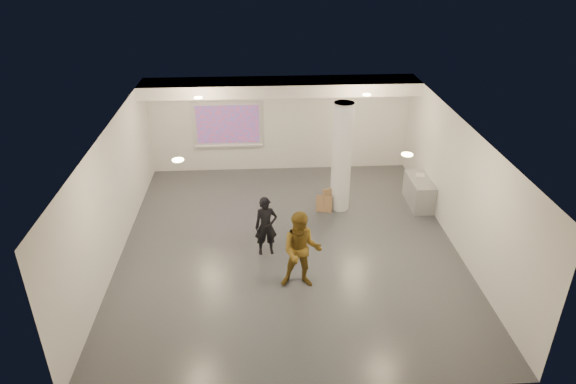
{
  "coord_description": "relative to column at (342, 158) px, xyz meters",
  "views": [
    {
      "loc": [
        -0.65,
        -10.5,
        6.89
      ],
      "look_at": [
        0.0,
        0.4,
        1.25
      ],
      "focal_mm": 32.0,
      "sensor_mm": 36.0,
      "label": 1
    }
  ],
  "objects": [
    {
      "name": "column",
      "position": [
        0.0,
        0.0,
        0.0
      ],
      "size": [
        0.52,
        0.52,
        3.0
      ],
      "primitive_type": "cylinder",
      "color": "white",
      "rests_on": "floor"
    },
    {
      "name": "wall_back",
      "position": [
        -1.5,
        2.7,
        0.0
      ],
      "size": [
        8.0,
        0.01,
        3.0
      ],
      "primitive_type": "cube",
      "color": "silver",
      "rests_on": "floor"
    },
    {
      "name": "downlight_ne",
      "position": [
        0.7,
        0.7,
        1.48
      ],
      "size": [
        0.22,
        0.22,
        0.02
      ],
      "primitive_type": "cylinder",
      "color": "#FFFA92",
      "rests_on": "ceiling"
    },
    {
      "name": "woman",
      "position": [
        -2.05,
        -2.09,
        -0.77
      ],
      "size": [
        0.56,
        0.4,
        1.45
      ],
      "primitive_type": "imported",
      "rotation": [
        0.0,
        0.0,
        0.1
      ],
      "color": "black",
      "rests_on": "floor"
    },
    {
      "name": "credenza",
      "position": [
        2.22,
        0.07,
        -1.11
      ],
      "size": [
        0.57,
        1.33,
        0.77
      ],
      "primitive_type": "cube",
      "rotation": [
        0.0,
        0.0,
        -0.01
      ],
      "color": "gray",
      "rests_on": "floor"
    },
    {
      "name": "projection_screen",
      "position": [
        -3.1,
        2.65,
        0.03
      ],
      "size": [
        2.1,
        0.13,
        1.42
      ],
      "color": "silver",
      "rests_on": "wall_back"
    },
    {
      "name": "cardboard_back",
      "position": [
        -0.21,
        -0.07,
        -1.18
      ],
      "size": [
        0.59,
        0.36,
        0.64
      ],
      "primitive_type": "cube",
      "rotation": [
        -0.12,
        0.0,
        0.43
      ],
      "color": "olive",
      "rests_on": "floor"
    },
    {
      "name": "downlight_nw",
      "position": [
        -3.7,
        0.7,
        1.48
      ],
      "size": [
        0.22,
        0.22,
        0.02
      ],
      "primitive_type": "cylinder",
      "color": "#FFFA92",
      "rests_on": "ceiling"
    },
    {
      "name": "man",
      "position": [
        -1.34,
        -3.38,
        -0.61
      ],
      "size": [
        0.91,
        0.74,
        1.77
      ],
      "primitive_type": "imported",
      "rotation": [
        0.0,
        0.0,
        -0.08
      ],
      "color": "olive",
      "rests_on": "floor"
    },
    {
      "name": "papers_stack",
      "position": [
        2.28,
        0.3,
        -0.72
      ],
      "size": [
        0.27,
        0.32,
        0.02
      ],
      "primitive_type": "cube",
      "rotation": [
        0.0,
        0.0,
        -0.19
      ],
      "color": "silver",
      "rests_on": "credenza"
    },
    {
      "name": "soffit_band",
      "position": [
        -1.5,
        2.15,
        1.32
      ],
      "size": [
        8.0,
        1.1,
        0.36
      ],
      "primitive_type": "cube",
      "color": "white",
      "rests_on": "ceiling"
    },
    {
      "name": "downlight_se",
      "position": [
        0.7,
        -3.3,
        1.48
      ],
      "size": [
        0.22,
        0.22,
        0.02
      ],
      "primitive_type": "cylinder",
      "color": "#FFFA92",
      "rests_on": "ceiling"
    },
    {
      "name": "wall_front",
      "position": [
        -1.5,
        -6.3,
        0.0
      ],
      "size": [
        8.0,
        0.01,
        3.0
      ],
      "primitive_type": "cube",
      "color": "silver",
      "rests_on": "floor"
    },
    {
      "name": "wall_left",
      "position": [
        -5.5,
        -1.8,
        0.0
      ],
      "size": [
        0.01,
        9.0,
        3.0
      ],
      "primitive_type": "cube",
      "color": "silver",
      "rests_on": "floor"
    },
    {
      "name": "wall_right",
      "position": [
        2.5,
        -1.8,
        0.0
      ],
      "size": [
        0.01,
        9.0,
        3.0
      ],
      "primitive_type": "cube",
      "color": "silver",
      "rests_on": "floor"
    },
    {
      "name": "downlight_sw",
      "position": [
        -3.7,
        -3.3,
        1.48
      ],
      "size": [
        0.22,
        0.22,
        0.02
      ],
      "primitive_type": "cylinder",
      "color": "#FFFA92",
      "rests_on": "ceiling"
    },
    {
      "name": "ceiling",
      "position": [
        -1.5,
        -1.8,
        1.5
      ],
      "size": [
        8.0,
        9.0,
        0.01
      ],
      "primitive_type": "cube",
      "color": "silver",
      "rests_on": "floor"
    },
    {
      "name": "floor",
      "position": [
        -1.5,
        -1.8,
        -1.5
      ],
      "size": [
        8.0,
        9.0,
        0.01
      ],
      "primitive_type": "cube",
      "color": "#3C3F44",
      "rests_on": "ground"
    },
    {
      "name": "cardboard_front",
      "position": [
        -0.45,
        -0.2,
        -1.26
      ],
      "size": [
        0.44,
        0.21,
        0.47
      ],
      "primitive_type": "cube",
      "rotation": [
        -0.17,
        0.0,
        -0.21
      ],
      "color": "olive",
      "rests_on": "floor"
    }
  ]
}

